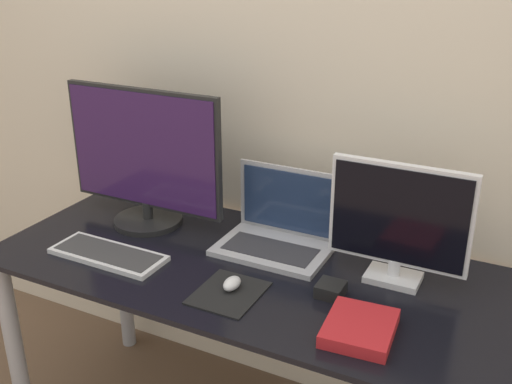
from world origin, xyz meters
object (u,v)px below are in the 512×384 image
at_px(keyboard, 108,254).
at_px(mouse, 232,284).
at_px(monitor_right, 399,222).
at_px(power_brick, 331,289).
at_px(book, 360,328).
at_px(laptop, 279,229).
at_px(monitor_left, 144,159).

height_order(keyboard, mouse, mouse).
bearing_deg(monitor_right, mouse, -146.32).
bearing_deg(monitor_right, power_brick, -130.07).
height_order(keyboard, power_brick, power_brick).
distance_m(mouse, power_brick, 0.29).
distance_m(book, power_brick, 0.19).
bearing_deg(laptop, mouse, -90.78).
xyz_separation_m(monitor_right, power_brick, (-0.14, -0.17, -0.18)).
bearing_deg(keyboard, laptop, 34.80).
distance_m(mouse, book, 0.40).
relative_size(monitor_right, power_brick, 5.28).
bearing_deg(laptop, power_brick, -39.31).
bearing_deg(mouse, monitor_right, 33.68).
bearing_deg(power_brick, mouse, -158.57).
bearing_deg(monitor_right, book, -91.41).
bearing_deg(monitor_left, keyboard, -81.98).
height_order(laptop, book, laptop).
xyz_separation_m(monitor_right, keyboard, (-0.86, -0.27, -0.19)).
height_order(monitor_left, monitor_right, monitor_left).
xyz_separation_m(keyboard, power_brick, (0.72, 0.11, 0.01)).
height_order(keyboard, book, book).
relative_size(monitor_right, laptop, 1.14).
xyz_separation_m(mouse, book, (0.40, -0.04, -0.01)).
bearing_deg(keyboard, mouse, 0.23).
bearing_deg(book, monitor_right, 88.59).
height_order(monitor_left, power_brick, monitor_left).
relative_size(monitor_right, book, 1.91).
distance_m(monitor_right, laptop, 0.43).
bearing_deg(book, power_brick, 133.04).
height_order(laptop, keyboard, laptop).
distance_m(laptop, keyboard, 0.56).
bearing_deg(laptop, keyboard, -145.20).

